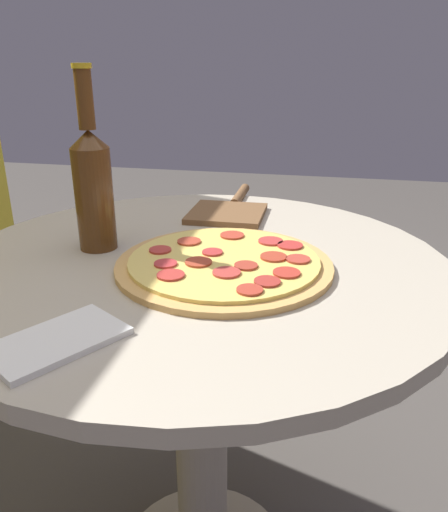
% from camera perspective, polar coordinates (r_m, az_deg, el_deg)
% --- Properties ---
extents(table, '(0.83, 0.83, 0.72)m').
position_cam_1_polar(table, '(0.92, -2.82, -10.43)').
color(table, '#B2A893').
rests_on(table, ground_plane).
extents(pizza, '(0.34, 0.34, 0.02)m').
position_cam_1_polar(pizza, '(0.79, 0.06, -0.81)').
color(pizza, tan).
rests_on(pizza, table).
extents(beer_bottle, '(0.06, 0.06, 0.30)m').
position_cam_1_polar(beer_bottle, '(0.87, -14.74, 7.99)').
color(beer_bottle, '#563314').
rests_on(beer_bottle, table).
extents(pizza_paddle, '(0.31, 0.16, 0.02)m').
position_cam_1_polar(pizza_paddle, '(1.09, 0.52, 5.35)').
color(pizza_paddle, brown).
rests_on(pizza_paddle, table).
extents(napkin, '(0.18, 0.16, 0.01)m').
position_cam_1_polar(napkin, '(0.62, -18.55, -9.16)').
color(napkin, white).
rests_on(napkin, table).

